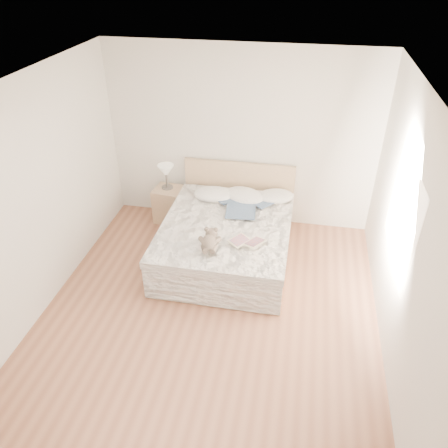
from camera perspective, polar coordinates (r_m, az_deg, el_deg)
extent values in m
cube|color=brown|center=(5.43, -1.93, -11.53)|extent=(4.00, 4.50, 0.00)
cube|color=white|center=(4.02, -2.67, 17.02)|extent=(4.00, 4.50, 0.00)
cube|color=silver|center=(6.55, 2.18, 11.03)|extent=(4.00, 0.02, 2.70)
cube|color=silver|center=(3.02, -12.47, -22.61)|extent=(4.00, 0.02, 2.70)
cube|color=silver|center=(5.35, -23.66, 2.70)|extent=(0.02, 4.50, 2.70)
cube|color=silver|center=(4.62, 22.74, -1.99)|extent=(0.02, 4.50, 2.70)
cube|color=white|center=(4.82, 22.34, 1.02)|extent=(0.02, 1.30, 1.10)
cube|color=tan|center=(6.22, 0.35, -3.54)|extent=(1.68, 2.08, 0.20)
cube|color=white|center=(6.07, 0.35, -1.65)|extent=(1.60, 2.00, 0.30)
cube|color=white|center=(5.92, 0.27, -0.41)|extent=(1.72, 2.05, 0.10)
cube|color=tan|center=(6.86, 1.95, 4.26)|extent=(1.70, 0.06, 1.00)
cube|color=tan|center=(7.00, -7.09, 2.54)|extent=(0.49, 0.44, 0.56)
cylinder|color=#4C4641|center=(6.89, -7.42, 4.79)|extent=(0.18, 0.18, 0.02)
cylinder|color=#423D38|center=(6.83, -7.50, 5.77)|extent=(0.03, 0.03, 0.24)
cone|color=beige|center=(6.76, -7.59, 6.93)|extent=(0.32, 0.32, 0.18)
ellipsoid|color=white|center=(6.50, -1.35, 3.91)|extent=(0.62, 0.46, 0.18)
ellipsoid|color=white|center=(6.47, 2.65, 3.72)|extent=(0.72, 0.63, 0.18)
ellipsoid|color=white|center=(6.49, 6.74, 3.63)|extent=(0.63, 0.53, 0.16)
cube|color=white|center=(6.53, -2.16, 3.92)|extent=(0.40, 0.37, 0.02)
cube|color=beige|center=(5.49, 3.03, -2.35)|extent=(0.48, 0.45, 0.03)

